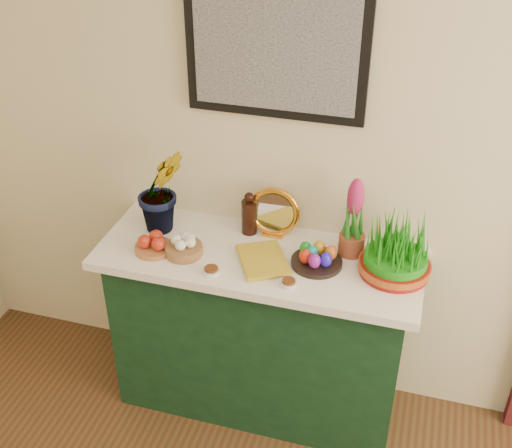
# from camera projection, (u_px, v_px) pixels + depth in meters

# --- Properties ---
(sideboard) EXTENTS (1.30, 0.45, 0.85)m
(sideboard) POSITION_uv_depth(u_px,v_px,m) (259.00, 334.00, 3.01)
(sideboard) COLOR #14381F
(sideboard) RESTS_ON ground
(tablecloth) EXTENTS (1.40, 0.55, 0.04)m
(tablecloth) POSITION_uv_depth(u_px,v_px,m) (259.00, 257.00, 2.77)
(tablecloth) COLOR white
(tablecloth) RESTS_ON sideboard
(hyacinth_green) EXTENTS (0.34, 0.34, 0.52)m
(hyacinth_green) POSITION_uv_depth(u_px,v_px,m) (160.00, 177.00, 2.78)
(hyacinth_green) COLOR #277621
(hyacinth_green) RESTS_ON tablecloth
(apple_bowl) EXTENTS (0.18, 0.18, 0.08)m
(apple_bowl) POSITION_uv_depth(u_px,v_px,m) (153.00, 244.00, 2.75)
(apple_bowl) COLOR #A66338
(apple_bowl) RESTS_ON tablecloth
(garlic_basket) EXTENTS (0.20, 0.20, 0.09)m
(garlic_basket) POSITION_uv_depth(u_px,v_px,m) (184.00, 247.00, 2.73)
(garlic_basket) COLOR olive
(garlic_basket) RESTS_ON tablecloth
(vinegar_cruet) EXTENTS (0.07, 0.07, 0.20)m
(vinegar_cruet) POSITION_uv_depth(u_px,v_px,m) (249.00, 215.00, 2.85)
(vinegar_cruet) COLOR black
(vinegar_cruet) RESTS_ON tablecloth
(mirror) EXTENTS (0.23, 0.07, 0.23)m
(mirror) POSITION_uv_depth(u_px,v_px,m) (274.00, 213.00, 2.82)
(mirror) COLOR orange
(mirror) RESTS_ON tablecloth
(book) EXTENTS (0.27, 0.30, 0.03)m
(book) POSITION_uv_depth(u_px,v_px,m) (241.00, 262.00, 2.67)
(book) COLOR gold
(book) RESTS_ON tablecloth
(spice_dish_left) EXTENTS (0.07, 0.07, 0.03)m
(spice_dish_left) POSITION_uv_depth(u_px,v_px,m) (211.00, 271.00, 2.63)
(spice_dish_left) COLOR silver
(spice_dish_left) RESTS_ON tablecloth
(spice_dish_right) EXTENTS (0.07, 0.07, 0.03)m
(spice_dish_right) POSITION_uv_depth(u_px,v_px,m) (289.00, 283.00, 2.56)
(spice_dish_right) COLOR silver
(spice_dish_right) RESTS_ON tablecloth
(egg_plate) EXTENTS (0.26, 0.26, 0.09)m
(egg_plate) POSITION_uv_depth(u_px,v_px,m) (316.00, 258.00, 2.67)
(egg_plate) COLOR black
(egg_plate) RESTS_ON tablecloth
(hyacinth_pink) EXTENTS (0.11, 0.11, 0.36)m
(hyacinth_pink) POSITION_uv_depth(u_px,v_px,m) (354.00, 221.00, 2.67)
(hyacinth_pink) COLOR brown
(hyacinth_pink) RESTS_ON tablecloth
(wheatgrass_sabzeh) EXTENTS (0.30, 0.30, 0.24)m
(wheatgrass_sabzeh) POSITION_uv_depth(u_px,v_px,m) (396.00, 252.00, 2.58)
(wheatgrass_sabzeh) COLOR maroon
(wheatgrass_sabzeh) RESTS_ON tablecloth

